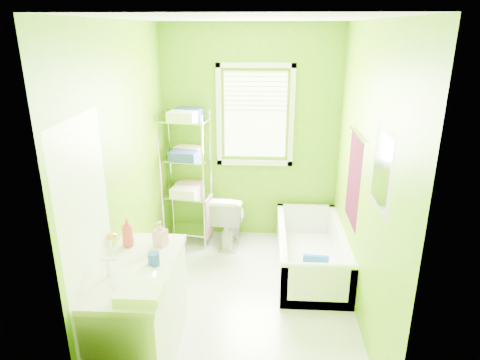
# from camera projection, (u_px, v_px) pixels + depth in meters

# --- Properties ---
(ground) EXTENTS (2.90, 2.90, 0.00)m
(ground) POSITION_uv_depth(u_px,v_px,m) (244.00, 298.00, 4.24)
(ground) COLOR silver
(ground) RESTS_ON ground
(room_envelope) EXTENTS (2.14, 2.94, 2.62)m
(room_envelope) POSITION_uv_depth(u_px,v_px,m) (245.00, 148.00, 3.71)
(room_envelope) COLOR #5F9607
(room_envelope) RESTS_ON ground
(window) EXTENTS (0.92, 0.05, 1.22)m
(window) POSITION_uv_depth(u_px,v_px,m) (255.00, 110.00, 5.03)
(window) COLOR white
(window) RESTS_ON ground
(door) EXTENTS (0.09, 0.80, 2.00)m
(door) POSITION_uv_depth(u_px,v_px,m) (91.00, 257.00, 3.02)
(door) COLOR white
(door) RESTS_ON ground
(right_wall_decor) EXTENTS (0.04, 1.48, 1.17)m
(right_wall_decor) POSITION_uv_depth(u_px,v_px,m) (364.00, 175.00, 3.71)
(right_wall_decor) COLOR #3E0719
(right_wall_decor) RESTS_ON ground
(bathtub) EXTENTS (0.71, 1.52, 0.49)m
(bathtub) POSITION_uv_depth(u_px,v_px,m) (311.00, 258.00, 4.68)
(bathtub) COLOR white
(bathtub) RESTS_ON ground
(toilet) EXTENTS (0.44, 0.69, 0.67)m
(toilet) POSITION_uv_depth(u_px,v_px,m) (230.00, 218.00, 5.22)
(toilet) COLOR white
(toilet) RESTS_ON ground
(vanity) EXTENTS (0.58, 1.10, 1.08)m
(vanity) POSITION_uv_depth(u_px,v_px,m) (140.00, 310.00, 3.35)
(vanity) COLOR white
(vanity) RESTS_ON ground
(wire_shelf_unit) EXTENTS (0.60, 0.49, 1.65)m
(wire_shelf_unit) POSITION_uv_depth(u_px,v_px,m) (188.00, 164.00, 5.06)
(wire_shelf_unit) COLOR silver
(wire_shelf_unit) RESTS_ON ground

